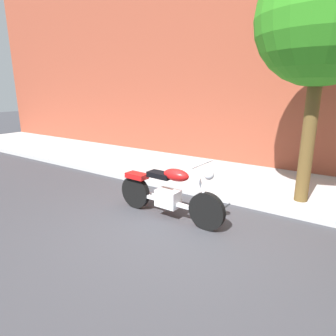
% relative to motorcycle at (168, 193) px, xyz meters
% --- Properties ---
extents(ground_plane, '(60.00, 60.00, 0.00)m').
position_rel_motorcycle_xyz_m(ground_plane, '(0.33, -0.38, -0.48)').
color(ground_plane, '#38383D').
extents(sidewalk, '(25.61, 2.99, 0.14)m').
position_rel_motorcycle_xyz_m(sidewalk, '(0.33, 2.77, -0.41)').
color(sidewalk, '#AEAEAE').
rests_on(sidewalk, ground).
extents(building_facade, '(25.61, 0.50, 7.92)m').
position_rel_motorcycle_xyz_m(building_facade, '(0.33, 4.51, 3.47)').
color(building_facade, brown).
rests_on(building_facade, ground).
extents(motorcycle, '(2.31, 0.70, 1.17)m').
position_rel_motorcycle_xyz_m(motorcycle, '(0.00, 0.00, 0.00)').
color(motorcycle, black).
rests_on(motorcycle, ground).
extents(street_tree, '(2.38, 2.38, 4.76)m').
position_rel_motorcycle_xyz_m(street_tree, '(1.97, 1.96, 3.06)').
color(street_tree, brown).
rests_on(street_tree, ground).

